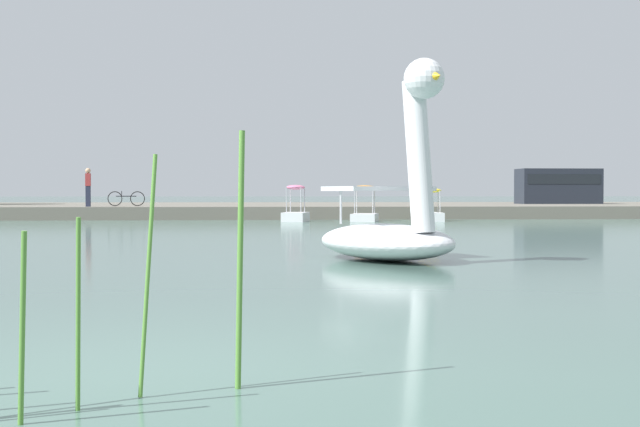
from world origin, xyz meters
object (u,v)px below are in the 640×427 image
(pedal_boat_pink, at_px, (296,210))
(parked_van, at_px, (558,185))
(pedal_boat_yellow, at_px, (430,211))
(pedal_boat_orange, at_px, (365,211))
(person_on_path, at_px, (88,186))
(swan_boat, at_px, (391,222))
(bicycle_parked, at_px, (126,199))

(pedal_boat_pink, distance_m, parked_van, 18.86)
(pedal_boat_yellow, relative_size, parked_van, 0.47)
(pedal_boat_orange, bearing_deg, person_on_path, 165.11)
(swan_boat, distance_m, parked_van, 35.26)
(bicycle_parked, bearing_deg, person_on_path, -128.25)
(pedal_boat_pink, distance_m, pedal_boat_orange, 2.89)
(swan_boat, height_order, bicycle_parked, swan_boat)
(pedal_boat_orange, distance_m, parked_van, 16.58)
(pedal_boat_pink, distance_m, person_on_path, 9.63)
(pedal_boat_orange, relative_size, parked_van, 0.45)
(swan_boat, relative_size, parked_van, 0.85)
(pedal_boat_yellow, bearing_deg, pedal_boat_pink, 178.96)
(swan_boat, distance_m, bicycle_parked, 27.21)
(swan_boat, bearing_deg, pedal_boat_orange, 83.53)
(bicycle_parked, bearing_deg, pedal_boat_pink, -33.43)
(swan_boat, bearing_deg, bicycle_parked, 107.34)
(pedal_boat_orange, height_order, bicycle_parked, pedal_boat_orange)
(swan_boat, xyz_separation_m, pedal_boat_orange, (2.38, 21.01, -0.23))
(swan_boat, xyz_separation_m, person_on_path, (-9.53, 24.18, 0.83))
(swan_boat, relative_size, pedal_boat_orange, 1.87)
(swan_boat, relative_size, pedal_boat_yellow, 1.81)
(swan_boat, distance_m, pedal_boat_yellow, 21.48)
(parked_van, bearing_deg, pedal_boat_yellow, -130.60)
(person_on_path, bearing_deg, pedal_boat_yellow, -12.77)
(parked_van, bearing_deg, person_on_path, -162.02)
(bicycle_parked, bearing_deg, pedal_boat_yellow, -21.15)
(pedal_boat_orange, distance_m, pedal_boat_yellow, 2.74)
(pedal_boat_pink, bearing_deg, person_on_path, 160.37)
(pedal_boat_yellow, bearing_deg, swan_boat, -103.79)
(pedal_boat_pink, height_order, bicycle_parked, pedal_boat_pink)
(bicycle_parked, xyz_separation_m, parked_van, (22.82, 6.06, 0.70))
(person_on_path, bearing_deg, pedal_boat_orange, -14.89)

